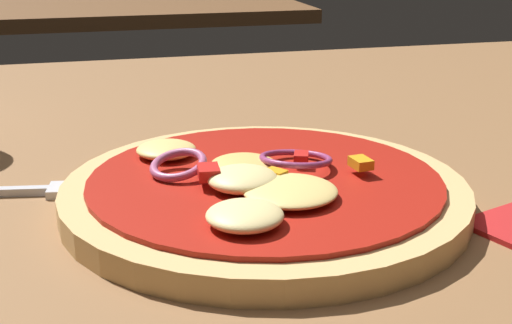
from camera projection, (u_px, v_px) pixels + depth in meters
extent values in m
cube|color=brown|center=(317.00, 196.00, 0.45)|extent=(1.44, 0.90, 0.03)
cylinder|color=tan|center=(265.00, 194.00, 0.40)|extent=(0.23, 0.23, 0.01)
cylinder|color=#A81C11|center=(265.00, 180.00, 0.40)|extent=(0.20, 0.20, 0.00)
ellipsoid|color=#EFCC72|center=(166.00, 149.00, 0.44)|extent=(0.04, 0.04, 0.01)
ellipsoid|color=#E5BC60|center=(243.00, 164.00, 0.41)|extent=(0.04, 0.04, 0.01)
ellipsoid|color=#F4DB8E|center=(245.00, 215.00, 0.34)|extent=(0.04, 0.04, 0.01)
ellipsoid|color=#F4DB8E|center=(243.00, 179.00, 0.38)|extent=(0.04, 0.04, 0.01)
ellipsoid|color=#EFCC72|center=(290.00, 191.00, 0.37)|extent=(0.05, 0.05, 0.01)
torus|color=#93386B|center=(296.00, 159.00, 0.41)|extent=(0.06, 0.06, 0.01)
torus|color=#B25984|center=(178.00, 165.00, 0.40)|extent=(0.05, 0.05, 0.01)
cube|color=red|center=(208.00, 172.00, 0.38)|extent=(0.01, 0.02, 0.01)
cube|color=orange|center=(361.00, 163.00, 0.40)|extent=(0.01, 0.02, 0.01)
cube|color=red|center=(301.00, 157.00, 0.42)|extent=(0.01, 0.01, 0.00)
cube|color=orange|center=(276.00, 174.00, 0.39)|extent=(0.01, 0.01, 0.00)
cube|color=silver|center=(64.00, 190.00, 0.42)|extent=(0.02, 0.02, 0.00)
cube|color=silver|center=(105.00, 194.00, 0.42)|extent=(0.03, 0.01, 0.00)
cube|color=silver|center=(106.00, 190.00, 0.42)|extent=(0.03, 0.01, 0.00)
cube|color=silver|center=(107.00, 187.00, 0.43)|extent=(0.03, 0.01, 0.00)
cube|color=silver|center=(108.00, 184.00, 0.43)|extent=(0.03, 0.01, 0.00)
cube|color=brown|center=(87.00, 5.00, 1.50)|extent=(0.85, 0.62, 0.03)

